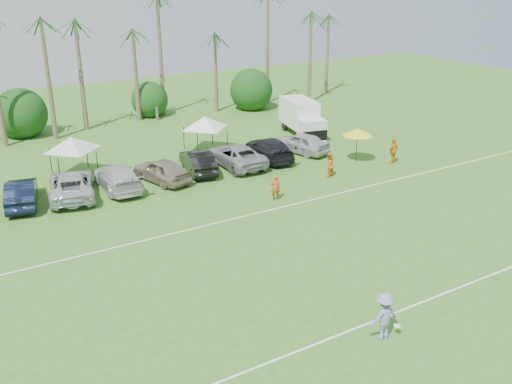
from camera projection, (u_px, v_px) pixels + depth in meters
ground at (390, 356)px, 21.40m from camera, size 120.00×120.00×0.00m
field_lines at (274, 267)px, 27.77m from camera, size 80.00×12.10×0.01m
palm_tree_4 at (38, 47)px, 47.02m from camera, size 2.40×2.40×8.90m
palm_tree_5 at (85, 33)px, 48.62m from camera, size 2.40×2.40×9.90m
palm_tree_6 at (130, 21)px, 50.23m from camera, size 2.40×2.40×10.90m
palm_tree_7 at (171, 9)px, 51.83m from camera, size 2.40×2.40×11.90m
palm_tree_8 at (221, 35)px, 55.18m from camera, size 2.40×2.40×8.90m
palm_tree_9 at (264, 24)px, 57.26m from camera, size 2.40×2.40×9.90m
palm_tree_10 at (305, 13)px, 59.34m from camera, size 2.40×2.40×10.90m
palm_tree_11 at (336, 3)px, 60.95m from camera, size 2.40×2.40×11.90m
bush_tree_1 at (21, 115)px, 48.94m from camera, size 4.00×4.00×4.00m
bush_tree_2 at (152, 99)px, 54.70m from camera, size 4.00×4.00×4.00m
bush_tree_3 at (243, 89)px, 59.50m from camera, size 4.00×4.00×4.00m
sideline_player_a at (275, 187)px, 35.51m from camera, size 0.69×0.57×1.65m
sideline_player_b at (329, 165)px, 39.42m from camera, size 0.99×0.86×1.74m
sideline_player_c at (393, 151)px, 42.14m from camera, size 1.19×0.69×1.91m
box_truck at (302, 117)px, 49.16m from camera, size 3.32×6.05×2.95m
canopy_tent_left at (71, 137)px, 39.02m from camera, size 3.99×3.99×3.23m
canopy_tent_right at (205, 117)px, 44.43m from camera, size 3.97×3.97×3.22m
market_umbrella at (358, 132)px, 42.01m from camera, size 2.29×2.29×2.55m
frisbee_player at (384, 316)px, 22.08m from camera, size 1.39×0.83×1.99m
parked_car_1 at (21, 193)px, 34.68m from camera, size 2.68×5.11×1.60m
parked_car_2 at (71, 185)px, 35.96m from camera, size 3.91×6.23×1.60m
parked_car_3 at (118, 177)px, 37.32m from camera, size 2.44×5.60×1.60m
parked_car_4 at (161, 170)px, 38.56m from camera, size 3.06×5.04×1.60m
parked_car_5 at (198, 161)px, 40.36m from camera, size 2.59×5.10×1.60m
parked_car_6 at (236, 155)px, 41.63m from camera, size 2.72×5.80×1.60m
parked_car_7 at (269, 149)px, 43.19m from camera, size 2.98×5.78×1.60m
parked_car_8 at (301, 143)px, 44.62m from camera, size 3.11×5.04×1.60m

